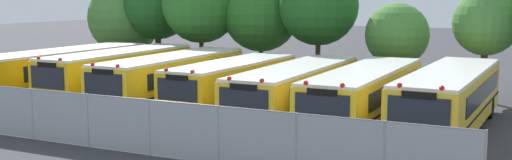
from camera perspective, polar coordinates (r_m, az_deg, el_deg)
The scene contains 16 objects.
ground_plane at distance 29.97m, azimuth -2.37°, elevation -2.87°, with size 160.00×160.00×0.00m, color #38383D.
school_bus_0 at distance 35.52m, azimuth -17.10°, elevation 0.83°, with size 2.83×11.39×2.73m.
school_bus_1 at distance 33.63m, azimuth -12.44°, elevation 0.63°, with size 2.48×10.46×2.76m.
school_bus_2 at distance 31.67m, azimuth -7.67°, elevation 0.22°, with size 2.60×10.97×2.66m.
school_bus_3 at distance 29.84m, azimuth -2.14°, elevation -0.32°, with size 2.64×9.59×2.53m.
school_bus_4 at distance 28.15m, azimuth 3.74°, elevation -0.85°, with size 2.70×11.02×2.51m.
school_bus_5 at distance 26.98m, azimuth 10.03°, elevation -1.28°, with size 2.57×11.14×2.56m.
school_bus_6 at distance 26.43m, azimuth 17.36°, elevation -1.58°, with size 2.80×11.38×2.68m.
tree_0 at distance 44.33m, azimuth -11.93°, elevation 5.63°, with size 5.09×5.09×6.51m.
tree_1 at distance 42.50m, azimuth -9.26°, elevation 6.85°, with size 4.61×4.61×7.17m.
tree_2 at distance 39.40m, azimuth -5.09°, elevation 6.85°, with size 4.89×4.89×7.40m.
tree_3 at distance 38.75m, azimuth 0.37°, elevation 6.30°, with size 4.80×4.80×6.82m.
tree_4 at distance 36.64m, azimuth 5.93°, elevation 6.72°, with size 4.69×4.69×7.27m.
tree_5 at distance 35.45m, azimuth 12.97°, elevation 4.06°, with size 3.56×3.56×5.13m.
tree_6 at distance 34.35m, azimuth 20.39°, elevation 5.06°, with size 3.41×3.41×5.83m.
chainlink_fence at distance 22.76m, azimuth -12.56°, elevation -3.86°, with size 24.87×0.07×2.00m.
Camera 1 is at (14.13, -25.83, 5.61)m, focal length 43.56 mm.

